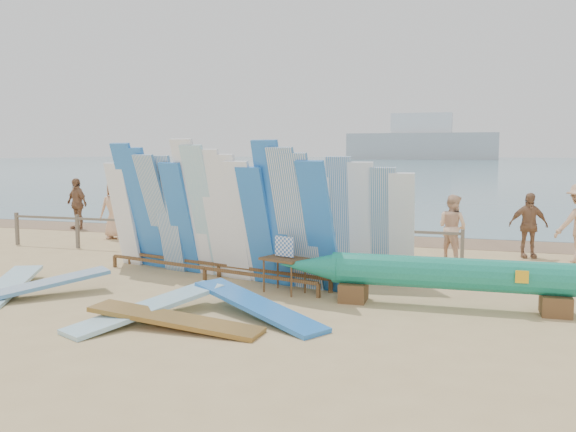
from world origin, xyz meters
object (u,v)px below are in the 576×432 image
(flat_board_c, at_px, (175,328))
(beachgoer_4, at_px, (206,217))
(beachgoer_6, at_px, (265,218))
(beachgoer_5, at_px, (303,211))
(beachgoer_3, at_px, (256,211))
(vendor_table, at_px, (284,274))
(beachgoer_0, at_px, (115,209))
(flat_board_d, at_px, (258,318))
(beachgoer_11, at_px, (143,204))
(stroller, at_px, (269,236))
(beachgoer_1, at_px, (172,210))
(flat_board_e, at_px, (32,298))
(flat_board_b, at_px, (148,319))
(outrigger_canoe, at_px, (451,276))
(side_surfboard_rack, at_px, (361,225))
(beachgoer_8, at_px, (452,227))
(beach_chair_right, at_px, (311,246))
(main_surfboard_rack, at_px, (211,217))
(beachgoer_2, at_px, (169,214))
(flat_board_a, at_px, (9,292))
(beachgoer_7, at_px, (358,217))
(beach_chair_left, at_px, (233,239))
(beachgoer_10, at_px, (528,225))

(flat_board_c, height_order, beachgoer_4, beachgoer_4)
(beachgoer_6, distance_m, beachgoer_5, 1.79)
(beachgoer_4, relative_size, beachgoer_3, 0.92)
(vendor_table, height_order, beachgoer_0, beachgoer_0)
(flat_board_d, xyz_separation_m, beachgoer_6, (-2.00, 5.84, 0.89))
(flat_board_d, height_order, beachgoer_11, beachgoer_11)
(stroller, distance_m, beachgoer_1, 3.55)
(flat_board_e, distance_m, beachgoer_4, 5.99)
(beachgoer_6, relative_size, beachgoer_3, 0.95)
(beachgoer_0, bearing_deg, flat_board_b, -69.73)
(stroller, relative_size, beachgoer_5, 0.54)
(flat_board_b, relative_size, flat_board_d, 1.00)
(stroller, xyz_separation_m, beachgoer_11, (-5.81, 3.48, 0.41))
(outrigger_canoe, height_order, beachgoer_3, beachgoer_3)
(flat_board_e, distance_m, beachgoer_0, 7.54)
(side_surfboard_rack, distance_m, beachgoer_8, 3.50)
(beachgoer_4, xyz_separation_m, beachgoer_3, (0.92, 1.31, 0.07))
(side_surfboard_rack, bearing_deg, stroller, 132.83)
(flat_board_c, distance_m, beachgoer_1, 9.15)
(flat_board_d, bearing_deg, vendor_table, 34.14)
(flat_board_d, xyz_separation_m, flat_board_e, (-4.29, -0.03, 0.00))
(beach_chair_right, height_order, beachgoer_3, beachgoer_3)
(beachgoer_1, relative_size, beachgoer_5, 0.94)
(main_surfboard_rack, distance_m, vendor_table, 2.15)
(stroller, distance_m, beachgoer_2, 2.89)
(beachgoer_2, distance_m, beachgoer_6, 2.82)
(flat_board_c, bearing_deg, flat_board_e, 76.78)
(flat_board_a, xyz_separation_m, flat_board_e, (0.78, -0.29, 0.00))
(stroller, bearing_deg, beachgoer_6, -89.33)
(side_surfboard_rack, bearing_deg, beachgoer_5, 116.31)
(beachgoer_1, xyz_separation_m, beachgoer_5, (3.84, 0.47, 0.05))
(outrigger_canoe, bearing_deg, flat_board_b, -155.72)
(vendor_table, height_order, flat_board_d, vendor_table)
(beachgoer_5, bearing_deg, stroller, 111.49)
(beach_chair_right, distance_m, beachgoer_0, 6.56)
(flat_board_c, relative_size, beachgoer_0, 1.54)
(beachgoer_11, height_order, beachgoer_5, beachgoer_5)
(flat_board_b, height_order, beachgoer_7, beachgoer_7)
(beach_chair_left, bearing_deg, beachgoer_1, 172.44)
(beachgoer_0, relative_size, beachgoer_10, 1.09)
(flat_board_c, height_order, beachgoer_11, beachgoer_11)
(flat_board_e, relative_size, beachgoer_4, 1.56)
(beach_chair_left, bearing_deg, main_surfboard_rack, -59.09)
(beachgoer_11, bearing_deg, beachgoer_1, 115.94)
(beachgoer_7, relative_size, beachgoer_5, 0.82)
(flat_board_d, height_order, beachgoer_2, beachgoer_2)
(vendor_table, distance_m, beachgoer_5, 5.98)
(beachgoer_10, height_order, beachgoer_2, beachgoer_2)
(main_surfboard_rack, height_order, flat_board_d, main_surfboard_rack)
(flat_board_d, bearing_deg, side_surfboard_rack, 12.38)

